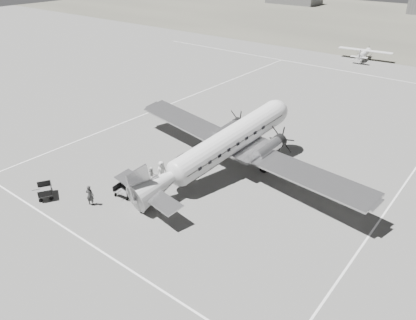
% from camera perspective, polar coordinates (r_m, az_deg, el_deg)
% --- Properties ---
extents(ground, '(260.00, 260.00, 0.00)m').
position_cam_1_polar(ground, '(36.51, 4.37, -2.53)').
color(ground, slate).
rests_on(ground, ground).
extents(taxi_line_near, '(60.00, 0.15, 0.01)m').
position_cam_1_polar(taxi_line_near, '(28.12, -12.48, -13.89)').
color(taxi_line_near, white).
rests_on(taxi_line_near, ground).
extents(taxi_line_right, '(0.15, 80.00, 0.01)m').
position_cam_1_polar(taxi_line_right, '(32.59, 22.27, -8.99)').
color(taxi_line_right, white).
rests_on(taxi_line_right, ground).
extents(taxi_line_left, '(0.15, 60.00, 0.01)m').
position_cam_1_polar(taxi_line_left, '(53.90, -5.53, 7.77)').
color(taxi_line_left, white).
rests_on(taxi_line_left, ground).
extents(taxi_line_horizon, '(90.00, 0.15, 0.01)m').
position_cam_1_polar(taxi_line_horizon, '(71.00, 23.28, 10.62)').
color(taxi_line_horizon, white).
rests_on(taxi_line_horizon, ground).
extents(dc3_airliner, '(30.22, 23.34, 5.23)m').
position_cam_1_polar(dc3_airliner, '(35.94, 1.98, 1.75)').
color(dc3_airliner, '#B3B3B6').
rests_on(dc3_airliner, ground).
extents(light_plane_left, '(10.22, 8.60, 1.98)m').
position_cam_1_polar(light_plane_left, '(81.17, 21.09, 13.69)').
color(light_plane_left, silver).
rests_on(light_plane_left, ground).
extents(baggage_cart_near, '(1.76, 1.35, 0.92)m').
position_cam_1_polar(baggage_cart_near, '(34.34, -11.76, -4.34)').
color(baggage_cart_near, '#5D5D5D').
rests_on(baggage_cart_near, ground).
extents(baggage_cart_far, '(2.24, 2.05, 1.04)m').
position_cam_1_polar(baggage_cart_far, '(36.13, -21.95, -4.10)').
color(baggage_cart_far, '#5D5D5D').
rests_on(baggage_cart_far, ground).
extents(ground_crew, '(0.76, 0.67, 1.76)m').
position_cam_1_polar(ground_crew, '(33.70, -16.28, -4.77)').
color(ground_crew, '#2F2F2F').
rests_on(ground_crew, ground).
extents(ramp_agent, '(0.86, 0.97, 1.66)m').
position_cam_1_polar(ramp_agent, '(35.42, -7.86, -2.21)').
color(ramp_agent, silver).
rests_on(ramp_agent, ground).
extents(passenger, '(0.82, 1.04, 1.86)m').
position_cam_1_polar(passenger, '(35.86, -6.56, -1.54)').
color(passenger, silver).
rests_on(passenger, ground).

